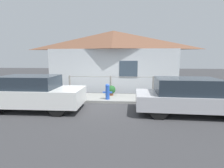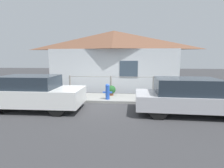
{
  "view_description": "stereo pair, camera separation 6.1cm",
  "coord_description": "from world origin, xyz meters",
  "px_view_note": "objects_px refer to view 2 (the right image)",
  "views": [
    {
      "loc": [
        0.93,
        -8.12,
        2.14
      ],
      "look_at": [
        0.2,
        0.3,
        0.9
      ],
      "focal_mm": 28.0,
      "sensor_mm": 36.0,
      "label": 1
    },
    {
      "loc": [
        0.99,
        -8.12,
        2.14
      ],
      "look_at": [
        0.2,
        0.3,
        0.9
      ],
      "focal_mm": 28.0,
      "sensor_mm": 36.0,
      "label": 2
    }
  ],
  "objects_px": {
    "fire_hydrant": "(108,91)",
    "potted_plant_near_hydrant": "(112,90)",
    "car_right": "(189,96)",
    "car_left": "(33,93)"
  },
  "relations": [
    {
      "from": "car_right",
      "to": "potted_plant_near_hydrant",
      "type": "relative_size",
      "value": 7.57
    },
    {
      "from": "fire_hydrant",
      "to": "potted_plant_near_hydrant",
      "type": "xyz_separation_m",
      "value": [
        0.11,
        0.94,
        -0.1
      ]
    },
    {
      "from": "potted_plant_near_hydrant",
      "to": "fire_hydrant",
      "type": "bearing_deg",
      "value": -96.72
    },
    {
      "from": "car_right",
      "to": "potted_plant_near_hydrant",
      "type": "distance_m",
      "value": 4.16
    },
    {
      "from": "car_right",
      "to": "fire_hydrant",
      "type": "bearing_deg",
      "value": 155.51
    },
    {
      "from": "car_right",
      "to": "fire_hydrant",
      "type": "relative_size",
      "value": 5.37
    },
    {
      "from": "car_right",
      "to": "potted_plant_near_hydrant",
      "type": "height_order",
      "value": "car_right"
    },
    {
      "from": "fire_hydrant",
      "to": "potted_plant_near_hydrant",
      "type": "relative_size",
      "value": 1.41
    },
    {
      "from": "fire_hydrant",
      "to": "car_left",
      "type": "bearing_deg",
      "value": -150.31
    },
    {
      "from": "car_right",
      "to": "fire_hydrant",
      "type": "distance_m",
      "value": 3.74
    }
  ]
}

